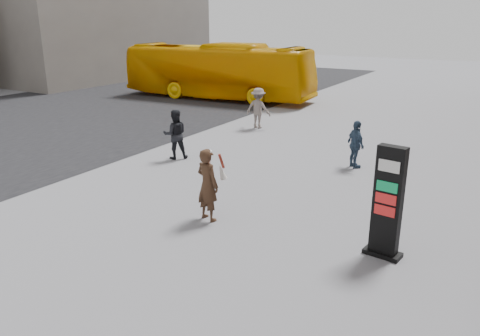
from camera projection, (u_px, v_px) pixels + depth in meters
The scene contains 9 objects.
ground at pixel (188, 223), 10.96m from camera, with size 100.00×100.00×0.00m, color #9E9EA3.
road at pixel (24, 123), 21.35m from camera, with size 16.00×60.00×0.01m, color black.
bg_building_far at pixel (94, 12), 37.43m from camera, with size 10.00×18.00×10.00m, color gray.
info_pylon at pixel (388, 203), 9.13m from camera, with size 0.78×0.46×2.29m.
woman at pixel (208, 184), 10.90m from camera, with size 0.76×0.72×1.75m.
bus at pixel (217, 71), 27.28m from camera, with size 2.68×11.44×3.19m, color #E4A103.
pedestrian_a at pixel (175, 134), 15.75m from camera, with size 0.81×0.63×1.67m, color black.
pedestrian_b at pixel (258, 108), 20.11m from camera, with size 1.12×0.65×1.74m, color gray.
pedestrian_c at pixel (356, 144), 14.79m from camera, with size 0.89×0.37×1.53m, color #324860.
Camera 1 is at (6.15, -8.02, 4.60)m, focal length 35.00 mm.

